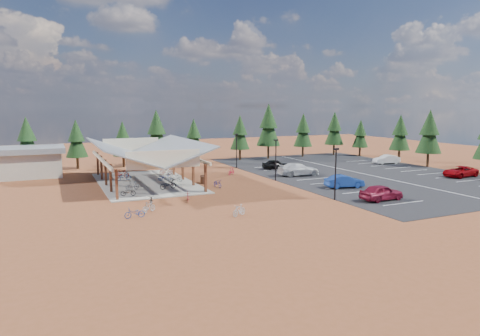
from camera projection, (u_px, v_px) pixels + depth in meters
ground at (246, 187)px, 49.14m from camera, size 140.00×140.00×0.00m
asphalt_lot at (357, 173)px, 59.37m from camera, size 27.00×44.00×0.04m
concrete_pad at (146, 183)px, 51.38m from camera, size 10.60×18.60×0.10m
bike_pavilion at (145, 151)px, 50.84m from camera, size 11.65×19.40×4.97m
outbuilding at (19, 162)px, 55.33m from camera, size 11.00×7.00×3.90m
lamp_post_0 at (336, 170)px, 41.73m from camera, size 0.50×0.25×5.14m
lamp_post_1 at (276, 157)px, 52.55m from camera, size 0.50×0.25×5.14m
lamp_post_2 at (237, 148)px, 63.38m from camera, size 0.50×0.25×5.14m
trash_bin_0 at (203, 179)px, 51.81m from camera, size 0.60×0.60×0.90m
trash_bin_1 at (203, 180)px, 50.86m from camera, size 0.60×0.60×0.90m
pine_0 at (27, 138)px, 59.57m from camera, size 3.34×3.34×7.78m
pine_1 at (76, 139)px, 62.31m from camera, size 3.12×3.12×7.28m
pine_2 at (123, 139)px, 64.35m from camera, size 2.99×2.99×6.97m
pine_3 at (157, 131)px, 66.12m from camera, size 3.72×3.72×8.68m
pine_4 at (194, 136)px, 69.73m from camera, size 3.09×3.09×7.19m
pine_5 at (240, 133)px, 72.74m from camera, size 3.31×3.31×7.70m
pine_6 at (269, 125)px, 74.17m from camera, size 4.14×4.14×9.63m
pine_7 at (303, 130)px, 77.34m from camera, size 3.40×3.40×7.91m
pine_8 at (334, 128)px, 80.40m from camera, size 3.51×3.51×8.18m
pine_11 at (429, 132)px, 64.54m from camera, size 3.73×3.73×8.68m
pine_12 at (400, 133)px, 71.24m from camera, size 3.36×3.36×7.82m
pine_13 at (360, 134)px, 78.75m from camera, size 2.89×2.89×6.74m
bike_0 at (128, 192)px, 43.58m from camera, size 1.60×0.91×0.79m
bike_1 at (132, 185)px, 46.73m from camera, size 1.66×0.89×0.96m
bike_2 at (123, 177)px, 52.59m from camera, size 1.86×0.80×0.95m
bike_3 at (122, 174)px, 54.56m from camera, size 1.82×0.90×1.06m
bike_4 at (168, 185)px, 47.12m from camera, size 1.91×0.86×0.97m
bike_5 at (175, 178)px, 51.25m from camera, size 1.77×1.03×1.02m
bike_6 at (165, 177)px, 52.64m from camera, size 1.69×0.71×0.87m
bike_7 at (166, 171)px, 57.06m from camera, size 1.77×0.85×1.02m
bike_8 at (151, 200)px, 39.93m from camera, size 1.10×1.95×0.97m
bike_9 at (149, 207)px, 37.20m from camera, size 1.53×1.19×0.92m
bike_10 at (135, 213)px, 35.29m from camera, size 1.73×0.67×0.89m
bike_11 at (188, 197)px, 41.42m from camera, size 0.86×1.62×0.94m
bike_13 at (239, 210)px, 35.93m from camera, size 1.66×1.17×0.98m
bike_14 at (218, 183)px, 48.66m from camera, size 0.81×1.78×0.90m
bike_15 at (231, 171)px, 57.48m from camera, size 1.59×1.43×1.01m
car_0 at (381, 192)px, 41.78m from camera, size 4.63×2.04×1.55m
car_1 at (344, 181)px, 48.19m from camera, size 4.59×2.19×1.45m
car_3 at (298, 169)px, 56.60m from camera, size 5.85×2.83×1.64m
car_4 at (276, 164)px, 62.39m from camera, size 4.31×2.44×1.38m
car_6 at (460, 172)px, 55.56m from camera, size 5.21×2.75×1.40m
car_9 at (386, 159)px, 68.11m from camera, size 4.47×2.00×1.43m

